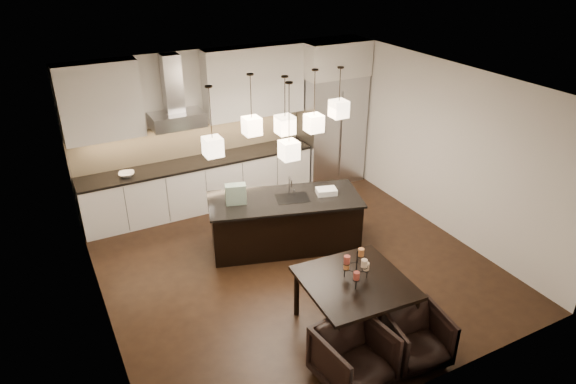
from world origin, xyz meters
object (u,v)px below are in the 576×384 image
refrigerator (331,129)px  island_body (285,223)px  armchair_right (416,337)px  dining_table (354,305)px  armchair_left (354,357)px

refrigerator → island_body: (-1.97, -1.82, -0.67)m
refrigerator → armchair_right: 5.13m
armchair_right → dining_table: bearing=123.3°
dining_table → armchair_right: 0.85m
island_body → armchair_right: island_body is taller
refrigerator → armchair_right: refrigerator is taller
refrigerator → armchair_right: (-1.76, -4.76, -0.76)m
dining_table → armchair_left: 0.86m
island_body → armchair_right: size_ratio=3.27×
island_body → armchair_right: bearing=-69.2°
island_body → dining_table: bearing=-77.1°
refrigerator → island_body: bearing=-137.3°
refrigerator → dining_table: refrigerator is taller
armchair_left → dining_table: bearing=49.9°
refrigerator → armchair_left: (-2.60, -4.70, -0.72)m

